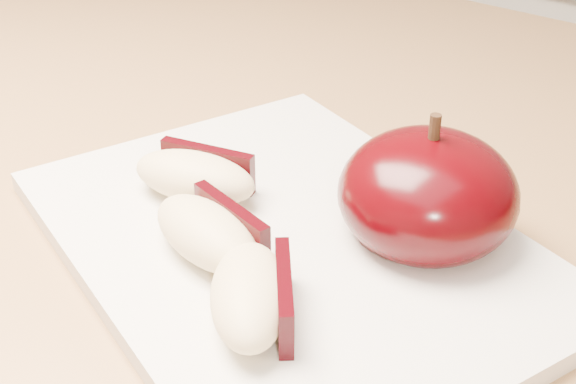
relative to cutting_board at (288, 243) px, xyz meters
The scene contains 5 objects.
cutting_board is the anchor object (origin of this frame).
apple_half 0.07m from the cutting_board, 39.44° to the left, with size 0.11×0.11×0.07m.
apple_wedge_a 0.06m from the cutting_board, behind, with size 0.08×0.05×0.03m.
apple_wedge_b 0.05m from the cutting_board, 118.44° to the right, with size 0.08×0.05×0.03m.
apple_wedge_c 0.07m from the cutting_board, 65.13° to the right, with size 0.07×0.08×0.03m.
Camera 1 is at (0.22, 0.13, 1.14)m, focal length 50.00 mm.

